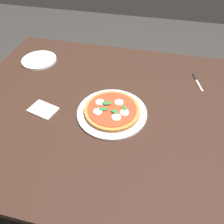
% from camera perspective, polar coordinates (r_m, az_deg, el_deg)
% --- Properties ---
extents(ground_plane, '(6.00, 6.00, 0.00)m').
position_cam_1_polar(ground_plane, '(1.68, -1.66, -16.62)').
color(ground_plane, '#2D2B28').
extents(dining_table, '(1.45, 1.17, 0.73)m').
position_cam_1_polar(dining_table, '(1.15, -2.33, -1.15)').
color(dining_table, black).
rests_on(dining_table, ground_plane).
extents(serving_tray, '(0.34, 0.34, 0.01)m').
position_cam_1_polar(serving_tray, '(1.04, -0.00, -0.15)').
color(serving_tray, '#B2B2B7').
rests_on(serving_tray, dining_table).
extents(pizza, '(0.26, 0.26, 0.03)m').
position_cam_1_polar(pizza, '(1.03, 0.03, 0.54)').
color(pizza, '#B27033').
rests_on(pizza, serving_tray).
extents(plate_white, '(0.21, 0.21, 0.01)m').
position_cam_1_polar(plate_white, '(1.48, -18.55, 12.78)').
color(plate_white, white).
rests_on(plate_white, dining_table).
extents(napkin, '(0.15, 0.12, 0.01)m').
position_cam_1_polar(napkin, '(1.11, -17.61, 0.61)').
color(napkin, white).
rests_on(napkin, dining_table).
extents(knife, '(0.05, 0.16, 0.01)m').
position_cam_1_polar(knife, '(1.34, 21.22, 7.92)').
color(knife, black).
rests_on(knife, dining_table).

